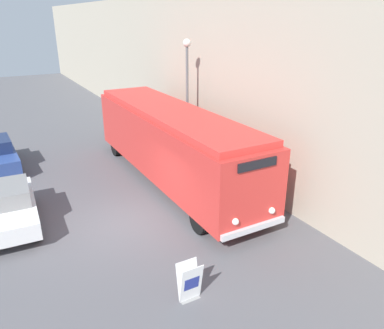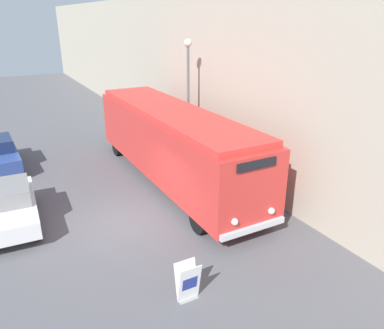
# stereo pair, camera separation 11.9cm
# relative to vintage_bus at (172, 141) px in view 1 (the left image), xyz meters

# --- Properties ---
(ground_plane) EXTENTS (80.00, 80.00, 0.00)m
(ground_plane) POSITION_rel_vintage_bus_xyz_m (-3.17, -2.61, -1.82)
(ground_plane) COLOR #56565B
(building_wall_right) EXTENTS (0.30, 60.00, 7.93)m
(building_wall_right) POSITION_rel_vintage_bus_xyz_m (2.61, 7.39, 2.14)
(building_wall_right) COLOR #B2A893
(building_wall_right) RESTS_ON ground_plane
(vintage_bus) EXTENTS (2.58, 11.61, 3.23)m
(vintage_bus) POSITION_rel_vintage_bus_xyz_m (0.00, 0.00, 0.00)
(vintage_bus) COLOR black
(vintage_bus) RESTS_ON ground_plane
(sign_board) EXTENTS (0.60, 0.40, 1.08)m
(sign_board) POSITION_rel_vintage_bus_xyz_m (-2.97, -6.99, -1.30)
(sign_board) COLOR gray
(sign_board) RESTS_ON ground_plane
(streetlamp) EXTENTS (0.36, 0.36, 5.90)m
(streetlamp) POSITION_rel_vintage_bus_xyz_m (1.54, 1.42, 2.05)
(streetlamp) COLOR #595E60
(streetlamp) RESTS_ON ground_plane
(parked_car_near) EXTENTS (1.99, 4.10, 1.48)m
(parked_car_near) POSITION_rel_vintage_bus_xyz_m (-6.66, -0.76, -1.06)
(parked_car_near) COLOR black
(parked_car_near) RESTS_ON ground_plane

